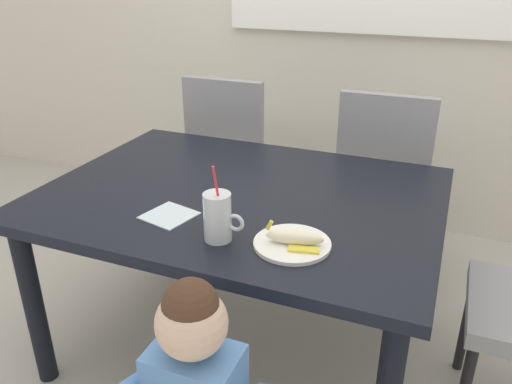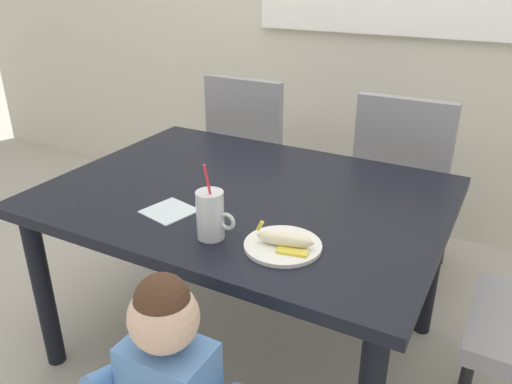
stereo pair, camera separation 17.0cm
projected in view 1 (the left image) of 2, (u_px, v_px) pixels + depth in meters
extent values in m
plane|color=#B7B2A8|center=(243.00, 345.00, 2.14)|extent=(24.00, 24.00, 0.00)
cube|color=black|center=(241.00, 196.00, 1.86)|extent=(1.42, 1.06, 0.04)
cylinder|color=black|center=(34.00, 306.00, 1.84)|extent=(0.07, 0.07, 0.67)
cylinder|color=black|center=(164.00, 206.00, 2.60)|extent=(0.07, 0.07, 0.67)
cylinder|color=black|center=(419.00, 254.00, 2.17)|extent=(0.07, 0.07, 0.67)
cube|color=gray|center=(240.00, 164.00, 2.82)|extent=(0.44, 0.44, 0.06)
cube|color=gray|center=(223.00, 127.00, 2.54)|extent=(0.42, 0.05, 0.48)
cylinder|color=black|center=(283.00, 195.00, 3.02)|extent=(0.04, 0.04, 0.42)
cylinder|color=black|center=(225.00, 185.00, 3.15)|extent=(0.04, 0.04, 0.42)
cylinder|color=black|center=(259.00, 223.00, 2.69)|extent=(0.04, 0.04, 0.42)
cylinder|color=black|center=(196.00, 211.00, 2.82)|extent=(0.04, 0.04, 0.42)
cube|color=gray|center=(385.00, 186.00, 2.54)|extent=(0.44, 0.44, 0.06)
cube|color=gray|center=(384.00, 148.00, 2.26)|extent=(0.42, 0.05, 0.48)
cylinder|color=black|center=(422.00, 219.00, 2.73)|extent=(0.04, 0.04, 0.42)
cylinder|color=black|center=(352.00, 207.00, 2.86)|extent=(0.04, 0.04, 0.42)
cylinder|color=black|center=(413.00, 253.00, 2.41)|extent=(0.04, 0.04, 0.42)
cylinder|color=black|center=(335.00, 238.00, 2.54)|extent=(0.04, 0.04, 0.42)
cylinder|color=black|center=(466.00, 325.00, 1.94)|extent=(0.04, 0.04, 0.42)
sphere|color=beige|center=(192.00, 323.00, 1.16)|extent=(0.17, 0.17, 0.17)
sphere|color=#472D1E|center=(190.00, 306.00, 1.14)|extent=(0.13, 0.13, 0.13)
cylinder|color=#598CD1|center=(143.00, 380.00, 1.27)|extent=(0.05, 0.24, 0.13)
cylinder|color=silver|center=(217.00, 217.00, 1.50)|extent=(0.08, 0.08, 0.15)
cylinder|color=white|center=(218.00, 226.00, 1.51)|extent=(0.07, 0.07, 0.08)
torus|color=silver|center=(235.00, 223.00, 1.48)|extent=(0.06, 0.01, 0.06)
cylinder|color=#E5333F|center=(218.00, 198.00, 1.47)|extent=(0.01, 0.06, 0.22)
cylinder|color=white|center=(292.00, 244.00, 1.50)|extent=(0.23, 0.23, 0.01)
ellipsoid|color=#F4EAC6|center=(295.00, 237.00, 1.48)|extent=(0.18, 0.08, 0.04)
cube|color=yellow|center=(304.00, 250.00, 1.45)|extent=(0.09, 0.05, 0.01)
cube|color=yellow|center=(303.00, 237.00, 1.51)|extent=(0.09, 0.05, 0.01)
cylinder|color=yellow|center=(270.00, 225.00, 1.47)|extent=(0.03, 0.02, 0.03)
cube|color=silver|center=(169.00, 215.00, 1.67)|extent=(0.18, 0.18, 0.00)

